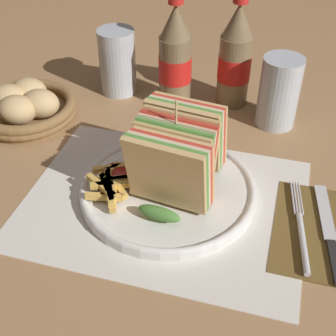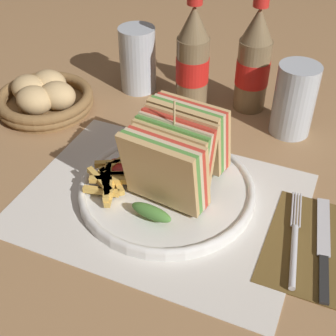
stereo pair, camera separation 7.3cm
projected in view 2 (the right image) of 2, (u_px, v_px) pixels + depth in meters
name	position (u px, v px, depth m)	size (l,w,h in m)	color
ground_plane	(167.00, 194.00, 0.74)	(4.00, 4.00, 0.00)	#9E754C
placemat	(161.00, 202.00, 0.72)	(0.43, 0.32, 0.00)	silver
plate_main	(163.00, 190.00, 0.73)	(0.28, 0.28, 0.02)	white
club_sandwich	(176.00, 155.00, 0.69)	(0.13, 0.19, 0.16)	tan
fries_pile	(111.00, 179.00, 0.72)	(0.09, 0.10, 0.02)	gold
ketchup_blob	(121.00, 166.00, 0.75)	(0.05, 0.04, 0.02)	maroon
napkin	(308.00, 243.00, 0.66)	(0.12, 0.19, 0.00)	brown
fork	(294.00, 245.00, 0.64)	(0.04, 0.18, 0.01)	silver
knife	(324.00, 247.00, 0.65)	(0.05, 0.19, 0.00)	black
coke_bottle_near	(193.00, 60.00, 0.89)	(0.06, 0.06, 0.23)	#7A6647
coke_bottle_far	(254.00, 62.00, 0.88)	(0.06, 0.06, 0.23)	#7A6647
glass_near	(294.00, 104.00, 0.84)	(0.07, 0.07, 0.13)	silver
glass_far	(138.00, 59.00, 0.96)	(0.07, 0.07, 0.13)	silver
bread_basket	(44.00, 98.00, 0.92)	(0.19, 0.19, 0.07)	olive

